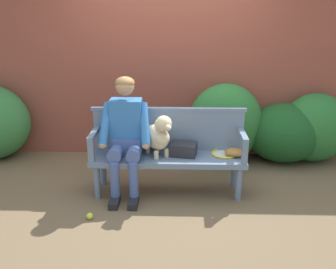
% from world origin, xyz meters
% --- Properties ---
extents(ground_plane, '(40.00, 40.00, 0.00)m').
position_xyz_m(ground_plane, '(0.00, 0.00, 0.00)').
color(ground_plane, brown).
extents(brick_garden_fence, '(8.00, 0.30, 2.37)m').
position_xyz_m(brick_garden_fence, '(0.00, 1.35, 1.19)').
color(brick_garden_fence, brown).
rests_on(brick_garden_fence, ground).
extents(hedge_bush_mid_right, '(1.02, 0.83, 0.80)m').
position_xyz_m(hedge_bush_mid_right, '(1.54, 0.97, 0.40)').
color(hedge_bush_mid_right, '#194C1E').
rests_on(hedge_bush_mid_right, ground).
extents(hedge_bush_mid_left, '(0.91, 0.71, 0.93)m').
position_xyz_m(hedge_bush_mid_left, '(1.94, 0.99, 0.47)').
color(hedge_bush_mid_left, '#286B2D').
rests_on(hedge_bush_mid_left, ground).
extents(hedge_bush_far_left, '(0.99, 0.75, 1.06)m').
position_xyz_m(hedge_bush_far_left, '(0.74, 0.98, 0.53)').
color(hedge_bush_far_left, '#286B2D').
rests_on(hedge_bush_far_left, ground).
extents(garden_bench, '(1.70, 0.46, 0.44)m').
position_xyz_m(garden_bench, '(0.00, 0.00, 0.38)').
color(garden_bench, slate).
rests_on(garden_bench, ground).
extents(bench_backrest, '(1.74, 0.06, 0.50)m').
position_xyz_m(bench_backrest, '(0.00, 0.20, 0.69)').
color(bench_backrest, slate).
rests_on(bench_backrest, garden_bench).
extents(bench_armrest_left_end, '(0.06, 0.46, 0.28)m').
position_xyz_m(bench_armrest_left_end, '(-0.81, -0.08, 0.64)').
color(bench_armrest_left_end, slate).
rests_on(bench_armrest_left_end, garden_bench).
extents(bench_armrest_right_end, '(0.06, 0.46, 0.28)m').
position_xyz_m(bench_armrest_right_end, '(0.81, -0.08, 0.64)').
color(bench_armrest_right_end, slate).
rests_on(bench_armrest_right_end, garden_bench).
extents(person_seated, '(0.56, 0.63, 1.31)m').
position_xyz_m(person_seated, '(-0.46, -0.01, 0.71)').
color(person_seated, black).
rests_on(person_seated, ground).
extents(dog_on_bench, '(0.38, 0.47, 0.49)m').
position_xyz_m(dog_on_bench, '(-0.10, -0.01, 0.68)').
color(dog_on_bench, beige).
rests_on(dog_on_bench, garden_bench).
extents(tennis_racket, '(0.33, 0.58, 0.03)m').
position_xyz_m(tennis_racket, '(0.63, 0.09, 0.45)').
color(tennis_racket, yellow).
rests_on(tennis_racket, garden_bench).
extents(baseball_glove, '(0.26, 0.23, 0.09)m').
position_xyz_m(baseball_glove, '(0.73, 0.01, 0.48)').
color(baseball_glove, '#9E6B2D').
rests_on(baseball_glove, garden_bench).
extents(sports_bag, '(0.31, 0.25, 0.14)m').
position_xyz_m(sports_bag, '(0.17, 0.03, 0.51)').
color(sports_bag, '#232328').
rests_on(sports_bag, garden_bench).
extents(tennis_ball, '(0.07, 0.07, 0.07)m').
position_xyz_m(tennis_ball, '(-0.76, -0.61, 0.03)').
color(tennis_ball, '#CCDB33').
rests_on(tennis_ball, ground).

